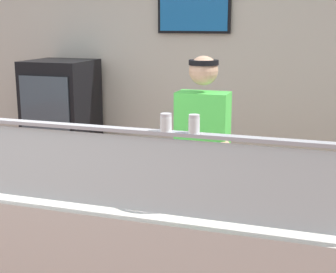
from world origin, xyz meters
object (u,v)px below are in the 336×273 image
pizza_server (151,194)px  parmesan_shaker (166,123)px  worker_figure (203,158)px  pepper_flake_shaker (194,125)px  pizza_tray (150,196)px  drink_fridge (63,138)px

pizza_server → parmesan_shaker: bearing=-52.1°
pizza_server → worker_figure: size_ratio=0.16×
worker_figure → pepper_flake_shaker: bearing=-77.9°
parmesan_shaker → worker_figure: (-0.08, 1.09, -0.48)m
pizza_tray → pepper_flake_shaker: 0.69m
parmesan_shaker → pizza_server: bearing=124.7°
pizza_tray → worker_figure: (0.12, 0.79, 0.04)m
parmesan_shaker → pepper_flake_shaker: size_ratio=0.97×
worker_figure → parmesan_shaker: bearing=-85.7°
pizza_server → pepper_flake_shaker: (0.34, -0.27, 0.50)m
pepper_flake_shaker → worker_figure: size_ratio=0.05×
pizza_server → drink_fridge: bearing=135.5°
pizza_tray → drink_fridge: (-1.66, 1.81, -0.16)m
pizza_server → drink_fridge: size_ratio=0.17×
pizza_tray → pepper_flake_shaker: pepper_flake_shaker is taller
pizza_tray → pepper_flake_shaker: size_ratio=5.08×
pepper_flake_shaker → worker_figure: worker_figure is taller
parmesan_shaker → pepper_flake_shaker: bearing=-0.0°
pizza_tray → worker_figure: 0.80m
pizza_server → worker_figure: worker_figure is taller
parmesan_shaker → drink_fridge: size_ratio=0.06×
pizza_tray → drink_fridge: drink_fridge is taller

